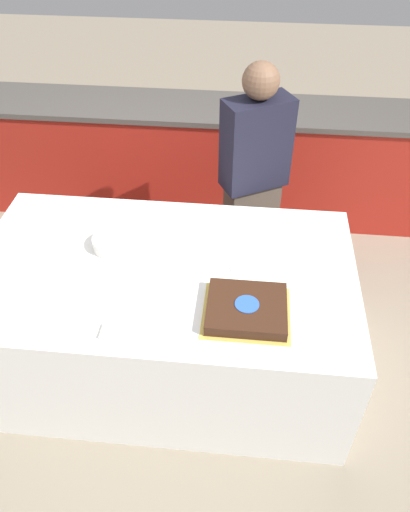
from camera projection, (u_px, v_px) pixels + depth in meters
ground_plane at (169, 358)px, 3.14m from camera, size 14.00×14.00×0.00m
back_counter at (198, 159)px, 4.08m from camera, size 4.40×0.58×0.92m
dining_table at (166, 317)px, 2.88m from camera, size 2.04×1.19×0.78m
cake at (247, 309)px, 2.36m from camera, size 0.42×0.37×0.06m
plate_stack at (113, 242)px, 2.73m from camera, size 0.22×0.22×0.07m
side_plate_near_cake at (247, 266)px, 2.63m from camera, size 0.19×0.19×0.00m
utensil_pile at (115, 332)px, 2.28m from camera, size 0.13×0.09×0.02m
person_cutting_cake at (253, 182)px, 3.17m from camera, size 0.45×0.37×1.58m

